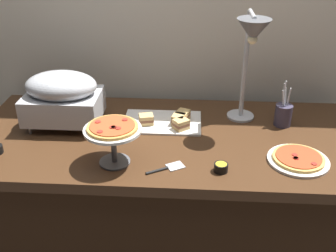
% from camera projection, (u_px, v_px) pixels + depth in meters
% --- Properties ---
extents(ground_plane, '(8.00, 8.00, 0.00)m').
position_uv_depth(ground_plane, '(169.00, 251.00, 2.31)').
color(ground_plane, '#4C443D').
extents(back_wall, '(4.40, 0.04, 2.40)m').
position_uv_depth(back_wall, '(174.00, 19.00, 2.18)').
color(back_wall, beige).
rests_on(back_wall, ground_plane).
extents(buffet_table, '(1.90, 0.84, 0.76)m').
position_uv_depth(buffet_table, '(169.00, 197.00, 2.13)').
color(buffet_table, '#422816').
rests_on(buffet_table, ground_plane).
extents(chafing_dish, '(0.37, 0.26, 0.28)m').
position_uv_depth(chafing_dish, '(62.00, 96.00, 1.97)').
color(chafing_dish, '#B7BABF').
rests_on(chafing_dish, buffet_table).
extents(heat_lamp, '(0.15, 0.30, 0.56)m').
position_uv_depth(heat_lamp, '(251.00, 42.00, 1.80)').
color(heat_lamp, '#B7BABF').
rests_on(heat_lamp, buffet_table).
extents(pizza_plate_front, '(0.26, 0.26, 0.03)m').
position_uv_depth(pizza_plate_front, '(298.00, 159.00, 1.74)').
color(pizza_plate_front, white).
rests_on(pizza_plate_front, buffet_table).
extents(pizza_plate_center, '(0.24, 0.24, 0.19)m').
position_uv_depth(pizza_plate_center, '(113.00, 132.00, 1.67)').
color(pizza_plate_center, '#595B60').
rests_on(pizza_plate_center, buffet_table).
extents(sandwich_platter, '(0.39, 0.26, 0.06)m').
position_uv_depth(sandwich_platter, '(167.00, 121.00, 2.04)').
color(sandwich_platter, white).
rests_on(sandwich_platter, buffet_table).
extents(sauce_cup_near, '(0.06, 0.06, 0.04)m').
position_uv_depth(sauce_cup_near, '(221.00, 167.00, 1.67)').
color(sauce_cup_near, black).
rests_on(sauce_cup_near, buffet_table).
extents(utensil_holder, '(0.08, 0.08, 0.23)m').
position_uv_depth(utensil_holder, '(283.00, 114.00, 2.02)').
color(utensil_holder, '#383347').
rests_on(utensil_holder, buffet_table).
extents(serving_spatula, '(0.16, 0.11, 0.01)m').
position_uv_depth(serving_spatula, '(167.00, 168.00, 1.70)').
color(serving_spatula, '#B7BABF').
rests_on(serving_spatula, buffet_table).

